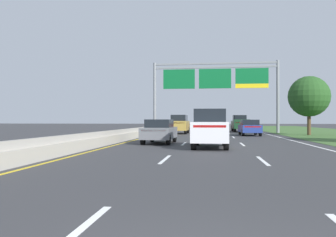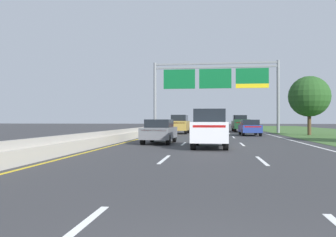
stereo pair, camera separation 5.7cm
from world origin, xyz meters
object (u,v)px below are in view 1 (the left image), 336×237
Objects in this scene: pickup_truck_darkgreen at (240,124)px; car_grey_left_lane_sedan at (160,131)px; overhead_sign_gantry at (215,82)px; car_gold_left_lane_suv at (180,124)px; car_blue_right_lane_sedan at (250,127)px; car_white_centre_lane_suv at (210,128)px; car_red_centre_lane_sedan at (214,125)px; roadside_tree_mid at (309,97)px.

car_grey_left_lane_sedan is (-7.11, -24.77, -0.26)m from pickup_truck_darkgreen.
overhead_sign_gantry is 3.40× the size of car_grey_left_lane_sedan.
overhead_sign_gantry reaches higher than car_gold_left_lane_suv.
overhead_sign_gantry is 9.35m from car_blue_right_lane_sedan.
car_white_centre_lane_suv is (-3.79, -15.93, 0.28)m from car_blue_right_lane_sedan.
car_white_centre_lane_suv is (-0.39, -30.27, 0.28)m from car_red_centre_lane_sedan.
car_white_centre_lane_suv is (3.32, -3.26, 0.28)m from car_grey_left_lane_sedan.
car_blue_right_lane_sedan is (0.00, -12.10, -0.26)m from pickup_truck_darkgreen.
car_grey_left_lane_sedan is 14.53m from car_blue_right_lane_sedan.
overhead_sign_gantry is at bearing -0.58° from car_white_centre_lane_suv.
overhead_sign_gantry is 3.19× the size of car_gold_left_lane_suv.
overhead_sign_gantry is 20.65m from car_grey_left_lane_sedan.
overhead_sign_gantry is 23.41m from car_white_centre_lane_suv.
overhead_sign_gantry is at bearing 24.37° from car_blue_right_lane_sedan.
pickup_truck_darkgreen is 1.23× the size of car_red_centre_lane_sedan.
pickup_truck_darkgreen is at bearing 119.64° from roadside_tree_mid.
car_red_centre_lane_sedan is 0.73× the size of roadside_tree_mid.
pickup_truck_darkgreen is 28.28m from car_white_centre_lane_suv.
pickup_truck_darkgreen reaches higher than car_red_centre_lane_sedan.
roadside_tree_mid is at bearing -100.20° from car_gold_left_lane_suv.
car_white_centre_lane_suv is (3.57, -19.98, 0.00)m from car_gold_left_lane_suv.
car_grey_left_lane_sedan is at bearing 46.09° from car_white_centre_lane_suv.
roadside_tree_mid is at bearing -30.13° from overhead_sign_gantry.
pickup_truck_darkgreen is 0.91× the size of roadside_tree_mid.
car_grey_left_lane_sedan is at bearing 172.27° from car_red_centre_lane_sedan.
pickup_truck_darkgreen is 1.23× the size of car_grey_left_lane_sedan.
roadside_tree_mid is at bearing -28.96° from car_white_centre_lane_suv.
pickup_truck_darkgreen is at bearing -7.19° from car_white_centre_lane_suv.
car_white_centre_lane_suv is at bearing -119.48° from roadside_tree_mid.
car_grey_left_lane_sedan is at bearing -178.47° from car_gold_left_lane_suv.
car_red_centre_lane_sedan is at bearing -20.34° from car_gold_left_lane_suv.
pickup_truck_darkgreen is at bearing -123.35° from car_red_centre_lane_sedan.
overhead_sign_gantry is 7.04m from car_gold_left_lane_suv.
overhead_sign_gantry reaches higher than roadside_tree_mid.
roadside_tree_mid reaches higher than car_red_centre_lane_sedan.
car_blue_right_lane_sedan is at bearing -12.88° from car_white_centre_lane_suv.
car_red_centre_lane_sedan is 16.27m from roadside_tree_mid.
roadside_tree_mid reaches higher than car_blue_right_lane_sedan.
pickup_truck_darkgreen is at bearing -41.77° from car_gold_left_lane_suv.
car_blue_right_lane_sedan and car_red_centre_lane_sedan have the same top height.
car_grey_left_lane_sedan is 19.57m from roadside_tree_mid.
car_white_centre_lane_suv is (-0.44, -22.86, -5.03)m from overhead_sign_gantry.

